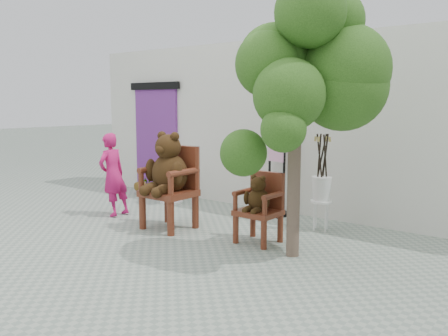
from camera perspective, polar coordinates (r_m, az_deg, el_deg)
name	(u,v)px	position (r m, az deg, el deg)	size (l,w,h in m)	color
ground_plane	(175,246)	(6.48, -5.95, -9.27)	(60.00, 60.00, 0.00)	gray
back_wall	(293,125)	(8.70, 8.30, 5.12)	(9.00, 1.00, 3.00)	silver
doorway	(157,138)	(10.17, -8.12, 3.62)	(1.40, 0.11, 2.33)	#692A7F
chair_big	(169,174)	(7.19, -6.59, -0.67)	(0.71, 0.78, 1.48)	#4E1E10
chair_small	(260,201)	(6.49, 4.34, -4.02)	(0.55, 0.51, 0.96)	#4E1E10
person	(113,175)	(8.23, -13.18, -0.79)	(0.51, 0.33, 1.39)	#BA175F
cafe_table	(171,180)	(9.12, -6.39, -1.42)	(0.60, 0.60, 0.70)	white
display_stand	(276,181)	(8.08, 6.32, -1.58)	(0.53, 0.46, 1.51)	black
stool_bucket	(322,188)	(7.21, 11.66, -2.38)	(0.32, 0.32, 1.45)	white
tree	(314,71)	(5.75, 10.79, 11.45)	(1.70, 1.73, 3.31)	#4D3A2E
potted_plant	(145,184)	(10.09, -9.48, -1.90)	(0.38, 0.33, 0.42)	#1C4011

